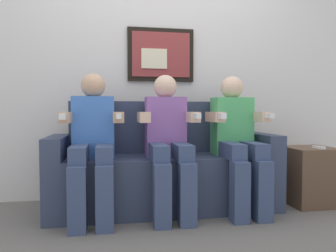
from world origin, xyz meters
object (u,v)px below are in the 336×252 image
object	(u,v)px
person_on_left	(93,139)
spare_remote_on_table	(319,147)
couch	(164,171)
person_on_right	(237,137)
person_in_middle	(168,138)
side_table_right	(310,176)

from	to	relation	value
person_on_left	spare_remote_on_table	xyz separation A→B (m)	(1.86, -0.04, -0.10)
couch	spare_remote_on_table	xyz separation A→B (m)	(1.29, -0.20, 0.20)
couch	person_on_right	size ratio (longest dim) A/B	1.67
person_in_middle	spare_remote_on_table	bearing A→B (deg)	-1.66
side_table_right	couch	bearing A→B (deg)	175.26
person_on_left	person_on_right	xyz separation A→B (m)	(1.15, 0.00, 0.00)
person_on_right	side_table_right	world-z (taller)	person_on_right
couch	person_on_left	size ratio (longest dim) A/B	1.67
couch	person_on_right	xyz separation A→B (m)	(0.57, -0.17, 0.29)
spare_remote_on_table	side_table_right	bearing A→B (deg)	97.79
person_in_middle	person_on_right	bearing A→B (deg)	-0.05
side_table_right	spare_remote_on_table	bearing A→B (deg)	-82.21
person_on_right	side_table_right	xyz separation A→B (m)	(0.70, 0.06, -0.36)
person_in_middle	spare_remote_on_table	xyz separation A→B (m)	(1.29, -0.04, -0.10)
side_table_right	person_in_middle	bearing A→B (deg)	-177.26
person_in_middle	couch	bearing A→B (deg)	90.17
spare_remote_on_table	person_on_left	bearing A→B (deg)	178.87
side_table_right	spare_remote_on_table	world-z (taller)	spare_remote_on_table
person_in_middle	side_table_right	xyz separation A→B (m)	(1.27, 0.06, -0.36)
person_on_right	spare_remote_on_table	size ratio (longest dim) A/B	8.54
couch	person_on_left	distance (m)	0.67
person_in_middle	side_table_right	world-z (taller)	person_in_middle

